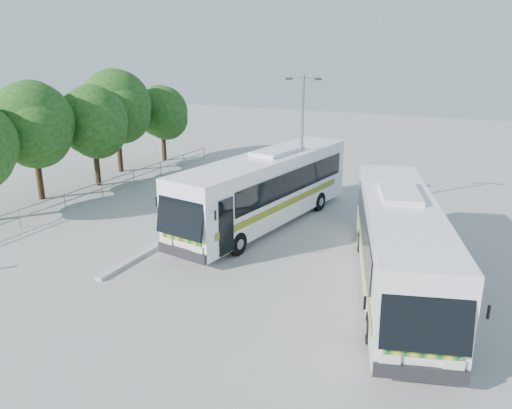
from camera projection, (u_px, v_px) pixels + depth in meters
The scene contains 10 objects.
ground at pixel (223, 239), 23.73m from camera, with size 100.00×100.00×0.00m, color #9F9F9A.
kerb_divider at pixel (203, 219), 26.37m from camera, with size 0.40×16.00×0.15m, color #B2B2AD.
railing at pixel (113, 182), 31.01m from camera, with size 0.06×22.00×1.00m.
tree_far_b at pixel (33, 123), 28.67m from camera, with size 5.33×5.03×6.96m.
tree_far_c at pixel (94, 121), 31.76m from camera, with size 4.97×4.69×6.49m.
tree_far_d at pixel (117, 105), 35.27m from camera, with size 5.62×5.30×7.33m.
tree_far_e at pixel (163, 112), 39.16m from camera, with size 4.54×4.28×5.92m.
coach_main at pixel (266, 188), 25.21m from camera, with size 4.61×13.07×3.56m.
coach_adjacent at pixel (399, 243), 18.34m from camera, with size 5.71×12.43×3.39m.
lamppost at pixel (302, 140), 26.05m from camera, with size 1.81×0.56×7.44m.
Camera 1 is at (10.82, -19.37, 8.71)m, focal length 35.00 mm.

